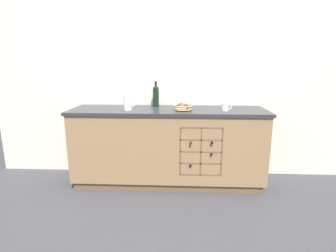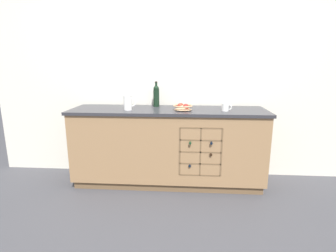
{
  "view_description": "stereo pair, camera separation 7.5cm",
  "coord_description": "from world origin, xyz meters",
  "px_view_note": "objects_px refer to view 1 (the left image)",
  "views": [
    {
      "loc": [
        0.15,
        -3.06,
        1.45
      ],
      "look_at": [
        0.0,
        0.0,
        0.73
      ],
      "focal_mm": 28.0,
      "sensor_mm": 36.0,
      "label": 1
    },
    {
      "loc": [
        0.22,
        -3.06,
        1.45
      ],
      "look_at": [
        0.0,
        0.0,
        0.73
      ],
      "focal_mm": 28.0,
      "sensor_mm": 36.0,
      "label": 2
    }
  ],
  "objects_px": {
    "white_pitcher": "(128,103)",
    "standing_wine_bottle": "(156,95)",
    "ceramic_mug": "(225,107)",
    "fruit_bowl": "(183,107)"
  },
  "relations": [
    {
      "from": "ceramic_mug",
      "to": "standing_wine_bottle",
      "type": "relative_size",
      "value": 0.37
    },
    {
      "from": "fruit_bowl",
      "to": "standing_wine_bottle",
      "type": "bearing_deg",
      "value": 143.05
    },
    {
      "from": "white_pitcher",
      "to": "fruit_bowl",
      "type": "bearing_deg",
      "value": 2.52
    },
    {
      "from": "white_pitcher",
      "to": "standing_wine_bottle",
      "type": "height_order",
      "value": "standing_wine_bottle"
    },
    {
      "from": "ceramic_mug",
      "to": "fruit_bowl",
      "type": "bearing_deg",
      "value": 178.21
    },
    {
      "from": "ceramic_mug",
      "to": "standing_wine_bottle",
      "type": "xyz_separation_m",
      "value": [
        -0.82,
        0.27,
        0.1
      ]
    },
    {
      "from": "white_pitcher",
      "to": "ceramic_mug",
      "type": "bearing_deg",
      "value": 0.66
    },
    {
      "from": "fruit_bowl",
      "to": "white_pitcher",
      "type": "bearing_deg",
      "value": -177.48
    },
    {
      "from": "standing_wine_bottle",
      "to": "ceramic_mug",
      "type": "bearing_deg",
      "value": -18.17
    },
    {
      "from": "fruit_bowl",
      "to": "standing_wine_bottle",
      "type": "distance_m",
      "value": 0.43
    }
  ]
}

